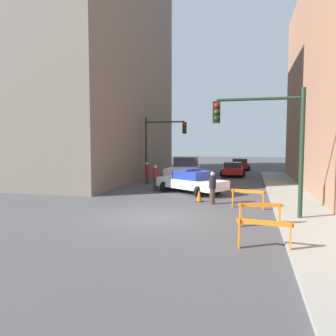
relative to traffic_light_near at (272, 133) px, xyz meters
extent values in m
plane|color=#424244|center=(-4.73, -0.79, -3.53)|extent=(120.00, 120.00, 0.00)
cube|color=gray|center=(1.47, -0.79, -3.47)|extent=(2.40, 44.00, 0.12)
cube|color=#6B6056|center=(-16.73, 13.21, 6.25)|extent=(14.00, 20.00, 19.56)
cylinder|color=black|center=(1.17, 0.01, -0.81)|extent=(0.18, 0.18, 5.20)
cylinder|color=black|center=(-0.53, 0.01, 1.39)|extent=(3.40, 0.12, 0.12)
cube|color=black|center=(-2.23, 0.01, 0.89)|extent=(0.30, 0.22, 0.90)
sphere|color=red|center=(-2.23, -0.14, 1.16)|extent=(0.18, 0.18, 0.18)
sphere|color=#4C3D0C|center=(-2.23, -0.14, 0.89)|extent=(0.18, 0.18, 0.18)
sphere|color=#0C4219|center=(-2.23, -0.14, 0.62)|extent=(0.18, 0.18, 0.18)
cylinder|color=black|center=(-9.13, 11.75, -0.93)|extent=(0.18, 0.18, 5.20)
cylinder|color=black|center=(-7.53, 11.75, 1.27)|extent=(3.20, 0.12, 0.12)
cube|color=black|center=(-5.93, 11.75, 0.77)|extent=(0.30, 0.22, 0.90)
sphere|color=red|center=(-5.93, 11.60, 1.04)|extent=(0.18, 0.18, 0.18)
sphere|color=#4C3D0C|center=(-5.93, 11.60, 0.77)|extent=(0.18, 0.18, 0.18)
sphere|color=#0C4219|center=(-5.93, 11.60, 0.50)|extent=(0.18, 0.18, 0.18)
cube|color=white|center=(-4.43, 6.14, -2.93)|extent=(4.96, 4.09, 0.55)
cube|color=navy|center=(-4.27, 6.04, -2.39)|extent=(2.54, 2.44, 0.52)
cylinder|color=black|center=(-6.11, 6.21, -3.20)|extent=(0.54, 0.67, 0.66)
cylinder|color=black|center=(-5.19, 7.64, -3.20)|extent=(0.54, 0.67, 0.66)
cylinder|color=black|center=(-3.66, 4.64, -3.20)|extent=(0.54, 0.67, 0.66)
cylinder|color=black|center=(-2.74, 6.07, -3.20)|extent=(0.54, 0.67, 0.66)
cube|color=#2633BF|center=(-4.27, 6.04, -2.07)|extent=(0.92, 1.27, 0.12)
cube|color=silver|center=(-6.26, 12.94, -2.78)|extent=(2.09, 5.43, 0.70)
cube|color=#2D333D|center=(-6.24, 14.02, -2.03)|extent=(1.87, 1.76, 0.80)
cylinder|color=black|center=(-7.15, 14.63, -3.13)|extent=(0.80, 0.27, 0.80)
cylinder|color=black|center=(-5.31, 14.60, -3.13)|extent=(0.80, 0.27, 0.80)
cylinder|color=black|center=(-7.20, 11.28, -3.13)|extent=(0.80, 0.27, 0.80)
cylinder|color=black|center=(-5.36, 11.25, -3.13)|extent=(0.80, 0.27, 0.80)
cube|color=maroon|center=(-2.38, 17.21, -2.96)|extent=(1.96, 4.37, 0.52)
cube|color=#232833|center=(-2.38, 17.04, -2.46)|extent=(1.65, 1.86, 0.48)
cylinder|color=black|center=(-3.26, 18.52, -3.22)|extent=(0.63, 0.24, 0.62)
cylinder|color=black|center=(-1.61, 18.58, -3.22)|extent=(0.63, 0.24, 0.62)
cylinder|color=black|center=(-3.16, 15.85, -3.22)|extent=(0.63, 0.24, 0.62)
cylinder|color=black|center=(-1.51, 15.91, -3.22)|extent=(0.63, 0.24, 0.62)
cube|color=maroon|center=(-2.00, 24.30, -2.96)|extent=(2.16, 4.44, 0.52)
cube|color=#232833|center=(-1.99, 24.13, -2.46)|extent=(1.73, 1.93, 0.48)
cylinder|color=black|center=(-2.94, 25.56, -3.22)|extent=(0.64, 0.27, 0.62)
cylinder|color=black|center=(-1.29, 25.70, -3.22)|extent=(0.64, 0.27, 0.62)
cylinder|color=black|center=(-2.71, 22.90, -3.22)|extent=(0.64, 0.27, 0.62)
cylinder|color=black|center=(-1.06, 23.04, -3.22)|extent=(0.64, 0.27, 0.62)
cylinder|color=#382D23|center=(-6.86, 6.64, -3.12)|extent=(0.30, 0.30, 0.82)
cylinder|color=maroon|center=(-6.86, 6.64, -2.40)|extent=(0.38, 0.38, 0.62)
sphere|color=tan|center=(-6.86, 6.64, -1.98)|extent=(0.24, 0.24, 0.22)
cylinder|color=#382D23|center=(-8.38, 9.62, -3.12)|extent=(0.39, 0.39, 0.82)
cylinder|color=maroon|center=(-8.38, 9.62, -2.40)|extent=(0.51, 0.51, 0.62)
sphere|color=tan|center=(-8.38, 9.62, -1.98)|extent=(0.31, 0.31, 0.22)
cylinder|color=#382D23|center=(-2.66, 2.71, -3.12)|extent=(0.39, 0.39, 0.82)
cylinder|color=black|center=(-2.66, 2.71, -2.40)|extent=(0.50, 0.50, 0.62)
sphere|color=tan|center=(-2.66, 2.71, -1.98)|extent=(0.30, 0.30, 0.22)
cube|color=orange|center=(-0.38, -4.19, -2.70)|extent=(1.60, 0.22, 0.14)
cube|color=orange|center=(-1.10, -4.12, -3.08)|extent=(0.07, 0.16, 0.90)
cube|color=orange|center=(0.34, -4.27, -3.08)|extent=(0.07, 0.16, 0.90)
cube|color=orange|center=(-0.43, -1.43, -2.70)|extent=(1.58, 0.33, 0.14)
cube|color=orange|center=(-1.14, -1.56, -3.08)|extent=(0.08, 0.17, 0.90)
cube|color=orange|center=(0.28, -1.30, -3.08)|extent=(0.08, 0.17, 0.90)
cube|color=orange|center=(-0.89, 1.99, -2.70)|extent=(1.58, 0.37, 0.14)
cube|color=orange|center=(-1.60, 2.13, -3.08)|extent=(0.08, 0.17, 0.90)
cube|color=orange|center=(-0.19, 1.85, -3.08)|extent=(0.08, 0.17, 0.90)
cube|color=black|center=(-3.42, 3.19, -3.51)|extent=(0.36, 0.36, 0.04)
cone|color=#F2600C|center=(-3.42, 3.19, -3.18)|extent=(0.28, 0.28, 0.62)
camera|label=1|loc=(-0.82, -13.94, -0.37)|focal=35.00mm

